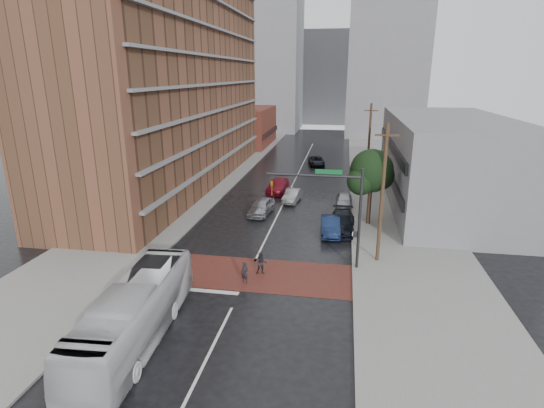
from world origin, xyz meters
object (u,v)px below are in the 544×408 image
Objects in this scene: car_travel_c at (278,186)px; suv_travel at (317,161)px; transit_bus at (135,313)px; pedestrian_b at (261,263)px; car_travel_b at (292,196)px; car_parked_near at (330,226)px; car_parked_mid at (342,222)px; pedestrian_a at (245,273)px; car_parked_far at (344,200)px; car_travel_a at (261,207)px.

suv_travel is (3.39, 15.69, -0.09)m from car_travel_c.
transit_bus is 29.59m from car_travel_c.
pedestrian_b is at bearing -81.07° from car_travel_c.
pedestrian_b is 17.42m from car_travel_b.
car_parked_near reaches higher than suv_travel.
pedestrian_b is 0.31× the size of car_travel_c.
car_parked_mid is at bearing -49.67° from car_travel_b.
pedestrian_b reaches higher than pedestrian_a.
car_travel_c is at bearing 150.90° from car_parked_far.
car_travel_b is (-0.02, 17.42, -0.12)m from pedestrian_b.
transit_bus is at bearing -89.76° from car_travel_a.
suv_travel is at bearing 78.23° from pedestrian_b.
car_travel_c is at bearing 113.63° from car_parked_near.
pedestrian_a is 0.36× the size of car_parked_far.
suv_travel is 1.16× the size of car_parked_far.
car_parked_far reaches higher than suv_travel.
car_travel_c is at bearing 127.70° from car_travel_b.
car_parked_near is 0.84× the size of car_parked_mid.
car_parked_near is 8.32m from car_parked_far.
transit_bus reaches higher than car_travel_c.
suv_travel is 1.05× the size of car_parked_near.
car_parked_far is (7.59, -4.28, -0.05)m from car_travel_c.
car_travel_c is 8.72m from car_parked_far.
car_travel_b is 0.90× the size of car_parked_near.
car_parked_far is at bearing 62.16° from pedestrian_b.
car_travel_c is (-1.34, 22.50, 0.00)m from pedestrian_a.
car_parked_mid is at bearing -90.82° from car_parked_far.
transit_bus is at bearing -129.58° from pedestrian_b.
car_travel_c is (-2.13, 3.59, 0.08)m from car_travel_b.
transit_bus is 27.20m from car_parked_far.
transit_bus is at bearing -98.90° from pedestrian_a.
car_travel_b is 4.18m from car_travel_c.
pedestrian_a is 1.69m from pedestrian_b.
transit_bus reaches higher than car_parked_mid.
pedestrian_a is at bearing -76.69° from car_travel_a.
pedestrian_b reaches higher than suv_travel.
pedestrian_a is at bearing 56.63° from transit_bus.
car_parked_far is at bearing 90.22° from car_parked_mid.
car_travel_c is (2.67, 29.46, -0.81)m from transit_bus.
car_parked_far reaches higher than car_travel_b.
car_parked_mid is (10.11, 17.82, -0.77)m from transit_bus.
transit_bus reaches higher than car_parked_far.
suv_travel is at bearing 102.22° from car_parked_far.
car_travel_a is at bearing 91.22° from pedestrian_b.
car_travel_a is at bearing -89.09° from car_travel_c.
car_travel_c is at bearing 94.45° from car_travel_a.
car_travel_b is at bearing 112.22° from car_parked_near.
pedestrian_b is at bearing -100.99° from suv_travel.
pedestrian_b is at bearing 56.86° from transit_bus.
car_travel_c is 1.08× the size of suv_travel.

